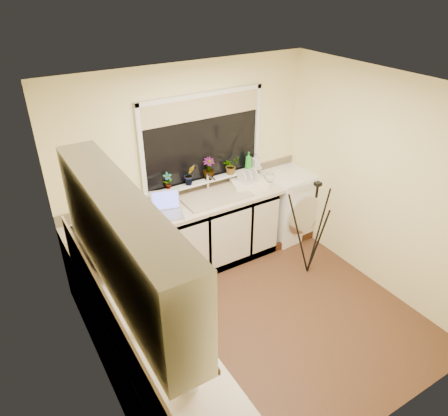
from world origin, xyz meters
TOP-DOWN VIEW (x-y plane):
  - floor at (0.00, 0.00)m, footprint 3.20×3.20m
  - ceiling at (0.00, 0.00)m, footprint 3.20×3.20m
  - wall_back at (0.00, 1.50)m, footprint 3.20×0.00m
  - wall_front at (0.00, -1.50)m, footprint 3.20×0.00m
  - wall_left at (-1.60, 0.00)m, footprint 0.00×3.00m
  - wall_right at (1.60, 0.00)m, footprint 0.00×3.00m
  - base_cabinet_back at (-0.33, 1.20)m, footprint 2.55×0.60m
  - base_cabinet_left at (-1.30, -0.30)m, footprint 0.54×2.40m
  - worktop_back at (0.00, 1.20)m, footprint 3.20×0.60m
  - worktop_left at (-1.30, -0.30)m, footprint 0.60×2.40m
  - upper_cabinet at (-1.44, -0.45)m, footprint 0.28×1.90m
  - splashback_left at (-1.59, -0.30)m, footprint 0.02×2.40m
  - splashback_back at (0.00, 1.49)m, footprint 3.20×0.02m
  - window_glass at (0.20, 1.49)m, footprint 1.50×0.02m
  - window_blind at (0.20, 1.46)m, footprint 1.50×0.02m
  - windowsill at (0.20, 1.43)m, footprint 1.60×0.14m
  - sink at (0.20, 1.20)m, footprint 0.82×0.46m
  - faucet at (0.20, 1.38)m, footprint 0.03×0.03m
  - washing_machine at (1.36, 1.22)m, footprint 0.70×0.68m
  - laptop at (-0.46, 1.16)m, footprint 0.41×0.41m
  - kettle at (-1.27, 0.42)m, footprint 0.16×0.16m
  - dish_rack at (0.72, 1.25)m, footprint 0.50×0.43m
  - tripod at (1.04, 0.36)m, footprint 0.76×0.76m
  - glass_jug at (-1.28, -0.99)m, footprint 0.12×0.12m
  - steel_jar at (-1.37, -0.36)m, footprint 0.09×0.09m
  - microwave at (-1.27, 0.64)m, footprint 0.56×0.69m
  - plant_a at (-0.31, 1.42)m, footprint 0.11×0.08m
  - plant_b at (-0.03, 1.40)m, footprint 0.15×0.12m
  - plant_c at (0.24, 1.42)m, footprint 0.18×0.18m
  - plant_d at (0.55, 1.41)m, footprint 0.24×0.23m
  - soap_bottle_green at (0.81, 1.40)m, footprint 0.11×0.11m
  - soap_bottle_clear at (0.92, 1.39)m, footprint 0.09×0.09m
  - cup_back at (1.02, 1.21)m, footprint 0.15×0.15m
  - cup_left at (-1.24, -0.92)m, footprint 0.13×0.13m

SIDE VIEW (x-z plane):
  - floor at x=0.00m, z-range 0.00..0.00m
  - base_cabinet_back at x=-0.33m, z-range 0.00..0.86m
  - base_cabinet_left at x=-1.30m, z-range 0.00..0.86m
  - washing_machine at x=1.36m, z-range 0.00..0.94m
  - tripod at x=1.04m, z-range 0.00..1.24m
  - worktop_back at x=0.00m, z-range 0.86..0.90m
  - worktop_left at x=-1.30m, z-range 0.86..0.90m
  - sink at x=0.20m, z-range 0.90..0.93m
  - dish_rack at x=0.72m, z-range 0.90..0.96m
  - cup_left at x=-1.24m, z-range 0.90..0.99m
  - cup_back at x=1.02m, z-range 0.90..1.00m
  - steel_jar at x=-1.37m, z-range 0.90..1.02m
  - laptop at x=-0.46m, z-range 0.84..1.08m
  - splashback_back at x=0.00m, z-range 0.90..1.04m
  - glass_jug at x=-1.28m, z-range 0.90..1.07m
  - kettle at x=-1.27m, z-range 0.90..1.10m
  - faucet at x=0.20m, z-range 0.90..1.14m
  - windowsill at x=0.20m, z-range 1.02..1.05m
  - microwave at x=-1.27m, z-range 0.90..1.23m
  - splashback_left at x=-1.59m, z-range 0.90..1.35m
  - soap_bottle_clear at x=0.92m, z-range 1.05..1.24m
  - plant_a at x=-0.31m, z-range 1.05..1.26m
  - plant_d at x=0.55m, z-range 1.05..1.27m
  - soap_bottle_green at x=0.81m, z-range 1.05..1.28m
  - plant_b at x=-0.03m, z-range 1.05..1.30m
  - plant_c at x=0.24m, z-range 1.05..1.32m
  - wall_back at x=0.00m, z-range -0.38..2.83m
  - wall_front at x=0.00m, z-range -0.38..2.83m
  - wall_left at x=-1.60m, z-range -0.27..2.73m
  - wall_right at x=1.60m, z-range -0.27..2.73m
  - window_glass at x=0.20m, z-range 1.05..2.05m
  - upper_cabinet at x=-1.44m, z-range 1.45..2.15m
  - window_blind at x=0.20m, z-range 1.80..2.05m
  - ceiling at x=0.00m, z-range 2.45..2.45m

